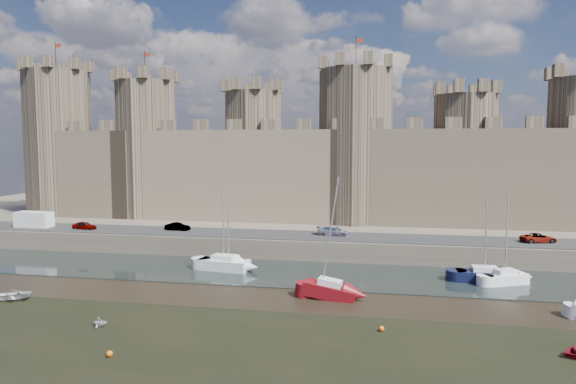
{
  "coord_description": "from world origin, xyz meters",
  "views": [
    {
      "loc": [
        6.35,
        -30.89,
        14.22
      ],
      "look_at": [
        -3.52,
        22.0,
        9.29
      ],
      "focal_mm": 32.0,
      "sensor_mm": 36.0,
      "label": 1
    }
  ],
  "objects_px": {
    "car_3": "(539,238)",
    "car_0": "(84,226)",
    "sailboat_3": "(484,275)",
    "sailboat_4": "(330,290)",
    "car_2": "(334,231)",
    "sailboat_0": "(224,263)",
    "car_1": "(177,227)",
    "sailboat_2": "(505,277)",
    "van": "(34,220)",
    "sailboat_1": "(229,263)"
  },
  "relations": [
    {
      "from": "van",
      "to": "car_0",
      "type": "bearing_deg",
      "value": -0.48
    },
    {
      "from": "sailboat_1",
      "to": "sailboat_3",
      "type": "xyz_separation_m",
      "value": [
        27.79,
        -0.15,
        -0.03
      ]
    },
    {
      "from": "sailboat_2",
      "to": "sailboat_4",
      "type": "distance_m",
      "value": 18.84
    },
    {
      "from": "van",
      "to": "sailboat_2",
      "type": "height_order",
      "value": "sailboat_2"
    },
    {
      "from": "van",
      "to": "sailboat_4",
      "type": "bearing_deg",
      "value": -20.02
    },
    {
      "from": "sailboat_3",
      "to": "car_0",
      "type": "bearing_deg",
      "value": 168.82
    },
    {
      "from": "car_2",
      "to": "sailboat_4",
      "type": "relative_size",
      "value": 0.38
    },
    {
      "from": "car_0",
      "to": "sailboat_3",
      "type": "height_order",
      "value": "sailboat_3"
    },
    {
      "from": "car_3",
      "to": "van",
      "type": "relative_size",
      "value": 0.81
    },
    {
      "from": "car_0",
      "to": "car_2",
      "type": "xyz_separation_m",
      "value": [
        34.53,
        1.52,
        0.06
      ]
    },
    {
      "from": "sailboat_4",
      "to": "car_1",
      "type": "bearing_deg",
      "value": 147.63
    },
    {
      "from": "van",
      "to": "sailboat_0",
      "type": "xyz_separation_m",
      "value": [
        31.13,
        -9.48,
        -2.79
      ]
    },
    {
      "from": "sailboat_0",
      "to": "sailboat_3",
      "type": "relative_size",
      "value": 1.1
    },
    {
      "from": "car_1",
      "to": "sailboat_0",
      "type": "height_order",
      "value": "sailboat_0"
    },
    {
      "from": "car_3",
      "to": "sailboat_2",
      "type": "relative_size",
      "value": 0.42
    },
    {
      "from": "car_1",
      "to": "van",
      "type": "relative_size",
      "value": 0.66
    },
    {
      "from": "car_3",
      "to": "sailboat_3",
      "type": "xyz_separation_m",
      "value": [
        -7.95,
        -10.06,
        -2.31
      ]
    },
    {
      "from": "sailboat_3",
      "to": "car_1",
      "type": "bearing_deg",
      "value": 163.47
    },
    {
      "from": "sailboat_0",
      "to": "sailboat_3",
      "type": "distance_m",
      "value": 28.21
    },
    {
      "from": "car_1",
      "to": "sailboat_1",
      "type": "height_order",
      "value": "sailboat_1"
    },
    {
      "from": "car_3",
      "to": "sailboat_0",
      "type": "xyz_separation_m",
      "value": [
        -36.16,
        -10.38,
        -2.24
      ]
    },
    {
      "from": "van",
      "to": "sailboat_3",
      "type": "relative_size",
      "value": 0.52
    },
    {
      "from": "car_3",
      "to": "car_0",
      "type": "bearing_deg",
      "value": 76.24
    },
    {
      "from": "sailboat_3",
      "to": "sailboat_4",
      "type": "relative_size",
      "value": 0.87
    },
    {
      "from": "car_3",
      "to": "sailboat_0",
      "type": "distance_m",
      "value": 37.69
    },
    {
      "from": "car_1",
      "to": "sailboat_1",
      "type": "relative_size",
      "value": 0.34
    },
    {
      "from": "sailboat_3",
      "to": "car_3",
      "type": "bearing_deg",
      "value": 50.23
    },
    {
      "from": "car_3",
      "to": "sailboat_4",
      "type": "height_order",
      "value": "sailboat_4"
    },
    {
      "from": "sailboat_2",
      "to": "sailboat_4",
      "type": "relative_size",
      "value": 0.86
    },
    {
      "from": "car_2",
      "to": "van",
      "type": "bearing_deg",
      "value": 97.59
    },
    {
      "from": "car_2",
      "to": "sailboat_0",
      "type": "bearing_deg",
      "value": 138.85
    },
    {
      "from": "car_0",
      "to": "car_3",
      "type": "xyz_separation_m",
      "value": [
        59.22,
        1.26,
        0.01
      ]
    },
    {
      "from": "sailboat_4",
      "to": "car_0",
      "type": "bearing_deg",
      "value": 161.34
    },
    {
      "from": "car_0",
      "to": "sailboat_0",
      "type": "relative_size",
      "value": 0.31
    },
    {
      "from": "car_1",
      "to": "sailboat_1",
      "type": "distance_m",
      "value": 14.7
    },
    {
      "from": "sailboat_0",
      "to": "car_0",
      "type": "bearing_deg",
      "value": 167.02
    },
    {
      "from": "car_2",
      "to": "sailboat_1",
      "type": "distance_m",
      "value": 15.21
    },
    {
      "from": "car_0",
      "to": "van",
      "type": "bearing_deg",
      "value": 94.64
    },
    {
      "from": "van",
      "to": "car_3",
      "type": "bearing_deg",
      "value": 2.79
    },
    {
      "from": "car_1",
      "to": "sailboat_2",
      "type": "relative_size",
      "value": 0.35
    },
    {
      "from": "sailboat_1",
      "to": "car_3",
      "type": "bearing_deg",
      "value": 25.37
    },
    {
      "from": "sailboat_1",
      "to": "sailboat_2",
      "type": "bearing_deg",
      "value": 8.1
    },
    {
      "from": "car_2",
      "to": "sailboat_2",
      "type": "relative_size",
      "value": 0.44
    },
    {
      "from": "sailboat_3",
      "to": "sailboat_4",
      "type": "bearing_deg",
      "value": -151.74
    },
    {
      "from": "car_0",
      "to": "sailboat_2",
      "type": "height_order",
      "value": "sailboat_2"
    },
    {
      "from": "car_1",
      "to": "sailboat_0",
      "type": "distance_m",
      "value": 14.74
    },
    {
      "from": "sailboat_4",
      "to": "car_2",
      "type": "bearing_deg",
      "value": 101.72
    },
    {
      "from": "car_2",
      "to": "sailboat_3",
      "type": "distance_m",
      "value": 19.8
    },
    {
      "from": "car_3",
      "to": "sailboat_2",
      "type": "bearing_deg",
      "value": 135.6
    },
    {
      "from": "car_1",
      "to": "sailboat_4",
      "type": "height_order",
      "value": "sailboat_4"
    }
  ]
}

